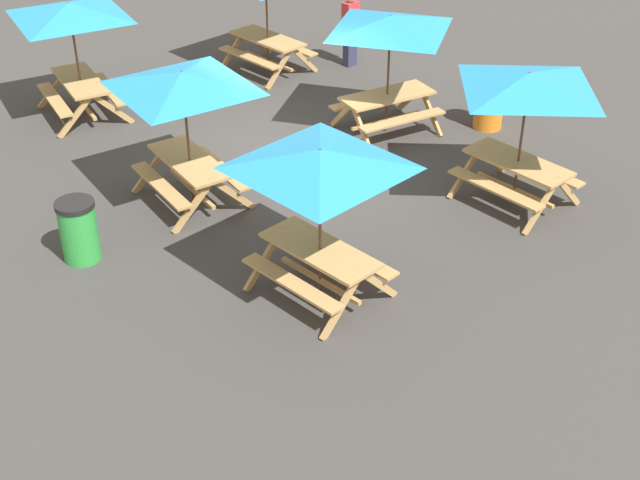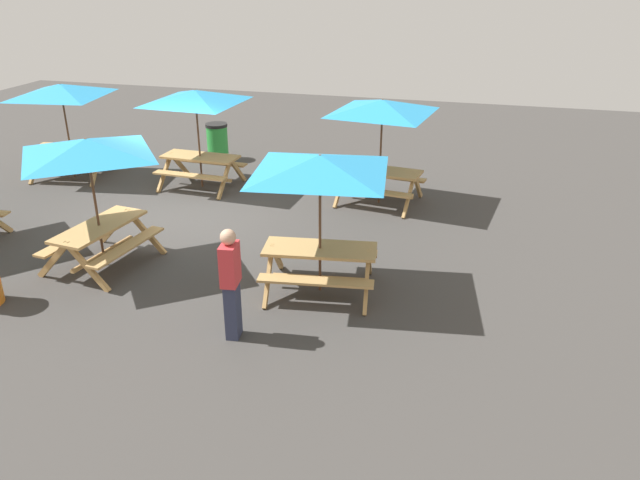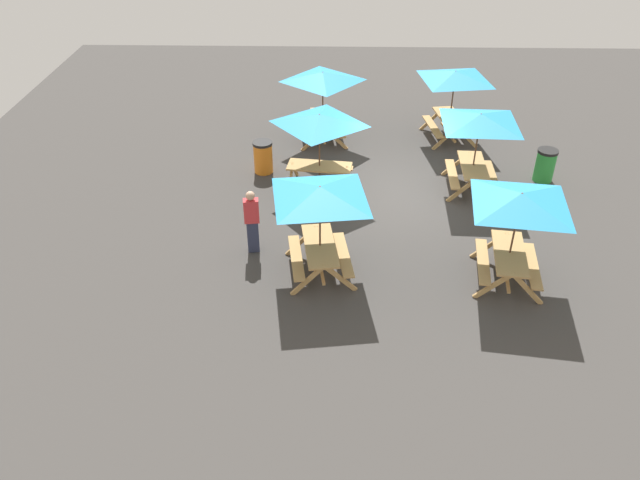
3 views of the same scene
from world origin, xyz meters
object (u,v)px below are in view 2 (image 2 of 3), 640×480
Objects in this scene: picnic_table_1 at (62,97)px; picnic_table_2 at (196,104)px; picnic_table_3 at (88,157)px; person_standing at (231,281)px; picnic_table_0 at (320,175)px; picnic_table_4 at (382,114)px; trash_bin_green at (217,141)px.

picnic_table_2 is (-3.42, -0.14, 0.00)m from picnic_table_1.
picnic_table_2 and picnic_table_3 have the same top height.
picnic_table_2 is at bearing 174.06° from picnic_table_1.
picnic_table_2 is at bearing -158.64° from person_standing.
picnic_table_4 is (-0.20, -4.29, 0.00)m from picnic_table_0.
picnic_table_2 is at bearing -171.23° from picnic_table_3.
person_standing is (1.03, 5.95, -1.10)m from picnic_table_4.
picnic_table_3 is 6.05m from picnic_table_4.
picnic_table_3 is at bearing 96.02° from trash_bin_green.
picnic_table_1 and picnic_table_3 have the same top height.
picnic_table_2 is 1.01× the size of picnic_table_4.
picnic_table_2 is at bearing 8.42° from picnic_table_4.
picnic_table_4 is 5.51m from trash_bin_green.
trash_bin_green is (0.56, -2.22, -1.49)m from picnic_table_2.
picnic_table_1 and picnic_table_4 have the same top height.
picnic_table_4 is at bearing 173.09° from picnic_table_1.
picnic_table_0 and picnic_table_1 have the same top height.
picnic_table_0 is at bearing 145.75° from person_standing.
picnic_table_1 is 2.86× the size of trash_bin_green.
picnic_table_1 reaches higher than person_standing.
picnic_table_1 is 1.20× the size of picnic_table_3.
picnic_table_1 is at bearing 9.20° from picnic_table_4.
picnic_table_4 is (-7.70, -0.19, 0.00)m from picnic_table_1.
picnic_table_2 is 2.74m from trash_bin_green.
picnic_table_1 is at bearing 5.09° from picnic_table_2.
picnic_table_0 reaches higher than person_standing.
picnic_table_0 is 3.95m from picnic_table_3.
picnic_table_3 is (-3.56, 4.21, 0.00)m from picnic_table_1.
picnic_table_4 is at bearing 162.66° from person_standing.
picnic_table_0 reaches higher than trash_bin_green.
picnic_table_0 is 8.55m from picnic_table_1.
picnic_table_0 is 4.30m from picnic_table_4.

